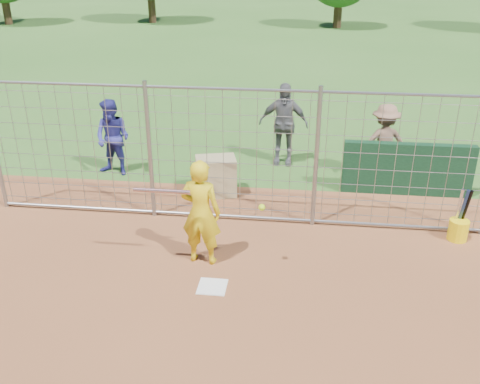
# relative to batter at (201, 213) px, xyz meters

# --- Properties ---
(ground) EXTENTS (100.00, 100.00, 0.00)m
(ground) POSITION_rel_batter_xyz_m (0.29, -0.52, -0.89)
(ground) COLOR #2D591E
(ground) RESTS_ON ground
(home_plate) EXTENTS (0.43, 0.43, 0.02)m
(home_plate) POSITION_rel_batter_xyz_m (0.29, -0.72, -0.88)
(home_plate) COLOR silver
(home_plate) RESTS_ON ground
(dugout_wall) EXTENTS (2.60, 0.20, 1.10)m
(dugout_wall) POSITION_rel_batter_xyz_m (3.69, 3.08, -0.34)
(dugout_wall) COLOR #11381E
(dugout_wall) RESTS_ON ground
(batter) EXTENTS (0.69, 0.50, 1.77)m
(batter) POSITION_rel_batter_xyz_m (0.00, 0.00, 0.00)
(batter) COLOR yellow
(batter) RESTS_ON ground
(bystander_a) EXTENTS (0.96, 0.83, 1.70)m
(bystander_a) POSITION_rel_batter_xyz_m (-2.61, 3.37, -0.03)
(bystander_a) COLOR navy
(bystander_a) RESTS_ON ground
(bystander_b) EXTENTS (1.15, 0.53, 1.93)m
(bystander_b) POSITION_rel_batter_xyz_m (1.07, 4.49, 0.08)
(bystander_b) COLOR #56575B
(bystander_b) RESTS_ON ground
(bystander_c) EXTENTS (1.17, 0.79, 1.68)m
(bystander_c) POSITION_rel_batter_xyz_m (3.27, 3.84, -0.05)
(bystander_c) COLOR brown
(bystander_c) RESTS_ON ground
(equipment_bin) EXTENTS (0.91, 0.74, 0.80)m
(equipment_bin) POSITION_rel_batter_xyz_m (-0.19, 2.58, -0.49)
(equipment_bin) COLOR tan
(equipment_bin) RESTS_ON ground
(equipment_in_play) EXTENTS (1.96, 0.28, 0.36)m
(equipment_in_play) POSITION_rel_batter_xyz_m (-0.15, -0.30, 0.44)
(equipment_in_play) COLOR silver
(equipment_in_play) RESTS_ON ground
(bucket_with_bats) EXTENTS (0.34, 0.34, 0.98)m
(bucket_with_bats) POSITION_rel_batter_xyz_m (4.31, 1.24, -0.64)
(bucket_with_bats) COLOR yellow
(bucket_with_bats) RESTS_ON ground
(backstop_fence) EXTENTS (9.08, 0.08, 2.60)m
(backstop_fence) POSITION_rel_batter_xyz_m (0.29, 1.48, 0.37)
(backstop_fence) COLOR gray
(backstop_fence) RESTS_ON ground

